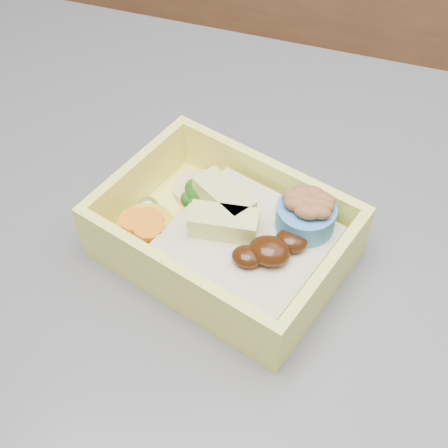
% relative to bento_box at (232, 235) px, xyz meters
% --- Properties ---
extents(bento_box, '(0.22, 0.18, 0.07)m').
position_rel_bento_box_xyz_m(bento_box, '(0.00, 0.00, 0.00)').
color(bento_box, '#FBF968').
rests_on(bento_box, island).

